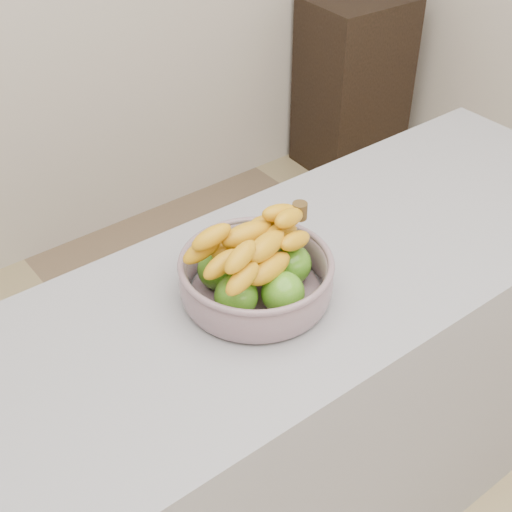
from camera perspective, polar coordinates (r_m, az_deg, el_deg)
The scene contains 3 objects.
counter at distance 1.77m, azimuth 0.13°, elevation -14.16°, with size 2.00×0.60×0.90m, color #A4A5AD.
cabinet at distance 3.53m, azimuth 7.73°, elevation 13.46°, with size 0.46×0.37×0.82m, color black.
fruit_bowl at distance 1.41m, azimuth -0.02°, elevation -1.40°, with size 0.31×0.31×0.17m.
Camera 1 is at (-0.67, -0.46, 1.84)m, focal length 50.00 mm.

